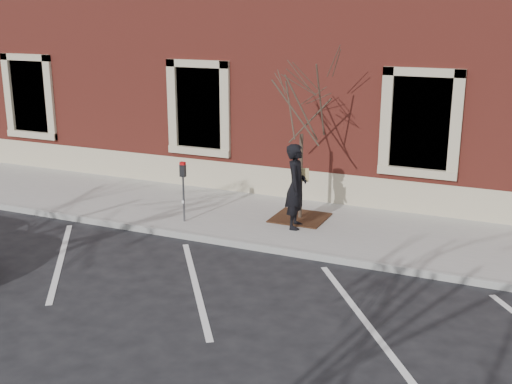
% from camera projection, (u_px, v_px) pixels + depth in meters
% --- Properties ---
extents(ground, '(120.00, 120.00, 0.00)m').
position_uv_depth(ground, '(245.00, 247.00, 14.00)').
color(ground, '#28282B').
rests_on(ground, ground).
extents(sidewalk_near, '(40.00, 3.50, 0.15)m').
position_uv_depth(sidewalk_near, '(275.00, 221.00, 15.52)').
color(sidewalk_near, '#B2AEA7').
rests_on(sidewalk_near, ground).
extents(curb_near, '(40.00, 0.12, 0.15)m').
position_uv_depth(curb_near, '(244.00, 245.00, 13.93)').
color(curb_near, '#9E9E99').
rests_on(curb_near, ground).
extents(parking_stripes, '(28.00, 4.40, 0.01)m').
position_uv_depth(parking_stripes, '(196.00, 285.00, 12.07)').
color(parking_stripes, silver).
rests_on(parking_stripes, ground).
extents(building_civic, '(40.00, 8.62, 8.00)m').
position_uv_depth(building_civic, '(350.00, 44.00, 19.71)').
color(building_civic, maroon).
rests_on(building_civic, ground).
extents(man, '(0.59, 0.79, 1.96)m').
position_uv_depth(man, '(296.00, 186.00, 14.56)').
color(man, black).
rests_on(man, sidewalk_near).
extents(parking_meter, '(0.13, 0.10, 1.45)m').
position_uv_depth(parking_meter, '(183.00, 180.00, 14.98)').
color(parking_meter, '#595B60').
rests_on(parking_meter, sidewalk_near).
extents(tree_grate, '(1.25, 1.25, 0.03)m').
position_uv_depth(tree_grate, '(300.00, 218.00, 15.46)').
color(tree_grate, '#432715').
rests_on(tree_grate, sidewalk_near).
extents(sapling, '(2.25, 2.25, 3.75)m').
position_uv_depth(sapling, '(302.00, 110.00, 14.74)').
color(sapling, '#413627').
rests_on(sapling, sidewalk_near).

